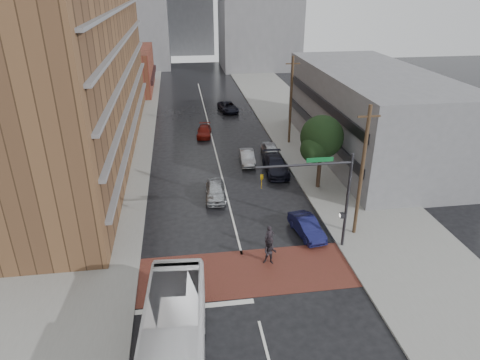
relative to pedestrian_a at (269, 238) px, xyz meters
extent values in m
plane|color=black|center=(-2.05, -3.00, -0.91)|extent=(160.00, 160.00, 0.00)
cube|color=maroon|center=(-2.05, -2.50, -0.90)|extent=(14.00, 5.00, 0.02)
cube|color=gray|center=(-13.55, 22.00, -0.84)|extent=(9.00, 90.00, 0.15)
cube|color=gray|center=(9.45, 22.00, -0.84)|extent=(9.00, 90.00, 0.15)
cube|color=brown|center=(-16.05, 21.00, 13.09)|extent=(10.00, 44.00, 28.00)
cube|color=brown|center=(-14.05, 51.00, 2.59)|extent=(8.00, 16.00, 7.00)
cube|color=slate|center=(14.45, 17.00, 3.59)|extent=(11.00, 26.00, 9.00)
cube|color=slate|center=(-2.05, 92.00, 11.09)|extent=(12.00, 10.00, 24.00)
cylinder|color=#332319|center=(6.45, 9.00, 1.09)|extent=(0.36, 0.36, 4.00)
sphere|color=#1D3115|center=(6.45, 9.00, 4.09)|extent=(3.80, 3.80, 3.80)
sphere|color=#1D3115|center=(5.55, 8.20, 3.29)|extent=(2.40, 2.40, 2.40)
sphere|color=#1D3115|center=(7.25, 9.80, 3.49)|extent=(2.60, 2.60, 2.60)
cylinder|color=#2D2D33|center=(5.25, -0.50, 2.69)|extent=(0.20, 0.20, 7.20)
cylinder|color=#2D2D33|center=(2.05, -0.50, 5.69)|extent=(6.40, 0.16, 0.16)
imported|color=gold|center=(-0.75, -0.50, 4.69)|extent=(0.20, 0.16, 1.00)
cube|color=#0C5926|center=(3.05, -0.50, 5.99)|extent=(1.80, 0.05, 0.30)
cube|color=#2D2D33|center=(5.00, -0.50, 1.69)|extent=(0.30, 0.30, 0.35)
cylinder|color=#473321|center=(6.75, 1.00, 4.09)|extent=(0.26, 0.26, 10.00)
cube|color=#473321|center=(6.75, 1.00, 8.29)|extent=(1.60, 0.12, 0.12)
cylinder|color=#473321|center=(6.75, 21.00, 4.09)|extent=(0.26, 0.26, 10.00)
cube|color=#473321|center=(6.75, 21.00, 8.29)|extent=(1.60, 0.12, 0.12)
imported|color=black|center=(0.00, 0.00, 0.00)|extent=(0.67, 0.45, 1.82)
imported|color=black|center=(-0.34, -1.74, 0.00)|extent=(1.05, 0.92, 1.82)
imported|color=#AFB3B7|center=(-3.09, 8.31, -0.18)|extent=(2.06, 4.40, 1.46)
imported|color=#999BA1|center=(0.92, 15.78, -0.24)|extent=(1.58, 4.11, 1.34)
imported|color=maroon|center=(-2.93, 25.04, -0.32)|extent=(2.15, 4.25, 1.18)
imported|color=black|center=(1.27, 35.36, -0.23)|extent=(2.99, 5.21, 1.37)
imported|color=#121442|center=(3.15, 1.40, -0.23)|extent=(2.09, 4.31, 1.36)
imported|color=black|center=(3.37, 13.00, -0.13)|extent=(2.42, 5.45, 1.55)
imported|color=#ACAEB4|center=(3.73, 16.99, -0.17)|extent=(1.78, 4.38, 1.49)
camera|label=1|loc=(-5.75, -25.07, 16.54)|focal=32.00mm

